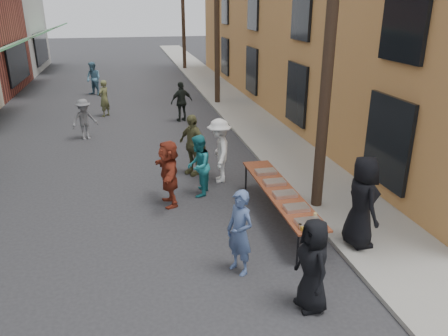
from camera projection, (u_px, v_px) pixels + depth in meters
name	position (u px, v px, depth m)	size (l,w,h in m)	color
ground	(148.00, 311.00, 7.21)	(120.00, 120.00, 0.00)	#28282B
sidewalk	(231.00, 102.00, 21.88)	(2.20, 60.00, 0.10)	gray
utility_pole_near	(332.00, 16.00, 9.21)	(0.26, 0.26, 9.00)	#2D2116
utility_pole_mid	(217.00, 8.00, 20.14)	(0.26, 0.26, 9.00)	#2D2116
utility_pole_far	(183.00, 5.00, 31.08)	(0.26, 0.26, 9.00)	#2D2116
serving_table	(280.00, 192.00, 9.97)	(0.70, 4.00, 0.75)	brown
catering_tray_sausage	(309.00, 222.00, 8.44)	(0.50, 0.33, 0.08)	maroon
catering_tray_foil_b	(296.00, 208.00, 9.03)	(0.50, 0.33, 0.08)	#B2B2B7
catering_tray_buns	(285.00, 194.00, 9.67)	(0.50, 0.33, 0.08)	tan
catering_tray_foil_d	(275.00, 182.00, 10.31)	(0.50, 0.33, 0.08)	#B2B2B7
catering_tray_buns_end	(266.00, 172.00, 10.95)	(0.50, 0.33, 0.08)	tan
condiment_jar_a	(304.00, 231.00, 8.12)	(0.07, 0.07, 0.08)	#A57F26
condiment_jar_b	(302.00, 228.00, 8.21)	(0.07, 0.07, 0.08)	#A57F26
condiment_jar_c	(300.00, 226.00, 8.31)	(0.07, 0.07, 0.08)	#A57F26
cup_stack	(324.00, 226.00, 8.25)	(0.08, 0.08, 0.12)	tan
guest_front_a	(313.00, 265.00, 7.04)	(0.79, 0.51, 1.62)	black
guest_front_b	(240.00, 233.00, 8.00)	(0.60, 0.40, 1.65)	#495F8E
guest_front_c	(198.00, 166.00, 11.27)	(0.79, 0.62, 1.63)	teal
guest_front_d	(219.00, 151.00, 12.12)	(1.17, 0.67, 1.81)	white
guest_front_e	(192.00, 145.00, 12.65)	(1.05, 0.44, 1.80)	brown
guest_queue_back	(169.00, 173.00, 10.73)	(1.55, 0.49, 1.67)	maroon
server	(362.00, 202.00, 8.68)	(0.94, 0.61, 1.91)	black
passerby_left	(84.00, 119.00, 15.94)	(0.97, 0.56, 1.50)	slate
passerby_mid	(182.00, 102.00, 18.34)	(0.98, 0.41, 1.67)	black
passerby_right	(104.00, 98.00, 19.15)	(0.58, 0.38, 1.59)	#5F6439
passerby_far	(94.00, 79.00, 23.46)	(0.86, 0.67, 1.77)	teal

